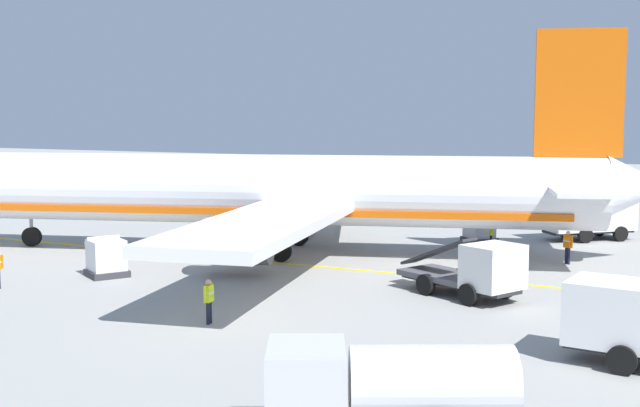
{
  "coord_description": "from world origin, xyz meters",
  "views": [
    {
      "loc": [
        -7.91,
        -4.33,
        7.77
      ],
      "look_at": [
        32.97,
        14.82,
        2.68
      ],
      "focal_mm": 46.28,
      "sensor_mm": 36.0,
      "label": 1
    }
  ],
  "objects_px": {
    "service_truck_catering": "(588,215)",
    "service_truck_pushback": "(385,388)",
    "crew_loader_left": "(491,232)",
    "cargo_container_mid": "(106,258)",
    "crew_loader_right": "(568,244)",
    "crew_supervisor": "(209,298)",
    "airliner_foreground": "(274,191)",
    "cargo_container_near": "(479,226)",
    "service_truck_baggage": "(477,271)"
  },
  "relations": [
    {
      "from": "cargo_container_near",
      "to": "cargo_container_mid",
      "type": "bearing_deg",
      "value": 142.47
    },
    {
      "from": "cargo_container_near",
      "to": "crew_loader_right",
      "type": "xyz_separation_m",
      "value": [
        -5.0,
        -5.85,
        0.06
      ]
    },
    {
      "from": "airliner_foreground",
      "to": "service_truck_catering",
      "type": "bearing_deg",
      "value": -51.04
    },
    {
      "from": "airliner_foreground",
      "to": "service_truck_catering",
      "type": "relative_size",
      "value": 7.41
    },
    {
      "from": "service_truck_pushback",
      "to": "cargo_container_near",
      "type": "bearing_deg",
      "value": 10.27
    },
    {
      "from": "airliner_foreground",
      "to": "crew_supervisor",
      "type": "xyz_separation_m",
      "value": [
        -14.41,
        -5.06,
        -2.41
      ]
    },
    {
      "from": "service_truck_pushback",
      "to": "crew_supervisor",
      "type": "relative_size",
      "value": 3.64
    },
    {
      "from": "cargo_container_near",
      "to": "cargo_container_mid",
      "type": "distance_m",
      "value": 21.95
    },
    {
      "from": "service_truck_catering",
      "to": "crew_loader_right",
      "type": "relative_size",
      "value": 3.22
    },
    {
      "from": "airliner_foreground",
      "to": "service_truck_pushback",
      "type": "xyz_separation_m",
      "value": [
        -22.1,
        -14.81,
        -2.0
      ]
    },
    {
      "from": "service_truck_catering",
      "to": "service_truck_pushback",
      "type": "xyz_separation_m",
      "value": [
        -34.22,
        0.18,
        -0.12
      ]
    },
    {
      "from": "airliner_foreground",
      "to": "crew_loader_right",
      "type": "xyz_separation_m",
      "value": [
        3.36,
        -15.14,
        -2.38
      ]
    },
    {
      "from": "service_truck_baggage",
      "to": "service_truck_catering",
      "type": "height_order",
      "value": "service_truck_catering"
    },
    {
      "from": "service_truck_pushback",
      "to": "cargo_container_mid",
      "type": "height_order",
      "value": "service_truck_pushback"
    },
    {
      "from": "service_truck_pushback",
      "to": "crew_loader_right",
      "type": "height_order",
      "value": "service_truck_pushback"
    },
    {
      "from": "airliner_foreground",
      "to": "service_truck_catering",
      "type": "xyz_separation_m",
      "value": [
        12.12,
        -14.99,
        -1.88
      ]
    },
    {
      "from": "airliner_foreground",
      "to": "crew_supervisor",
      "type": "bearing_deg",
      "value": -160.66
    },
    {
      "from": "service_truck_catering",
      "to": "cargo_container_mid",
      "type": "xyz_separation_m",
      "value": [
        -21.18,
        19.07,
        -0.63
      ]
    },
    {
      "from": "airliner_foreground",
      "to": "crew_supervisor",
      "type": "relative_size",
      "value": 24.6
    },
    {
      "from": "crew_loader_right",
      "to": "service_truck_catering",
      "type": "bearing_deg",
      "value": 0.99
    },
    {
      "from": "cargo_container_mid",
      "to": "crew_supervisor",
      "type": "height_order",
      "value": "cargo_container_mid"
    },
    {
      "from": "service_truck_catering",
      "to": "cargo_container_mid",
      "type": "relative_size",
      "value": 2.31
    },
    {
      "from": "service_truck_baggage",
      "to": "crew_loader_right",
      "type": "xyz_separation_m",
      "value": [
        9.74,
        -2.21,
        -0.18
      ]
    },
    {
      "from": "airliner_foreground",
      "to": "crew_loader_left",
      "type": "xyz_separation_m",
      "value": [
        5.77,
        -10.64,
        -2.35
      ]
    },
    {
      "from": "service_truck_pushback",
      "to": "crew_loader_right",
      "type": "distance_m",
      "value": 25.46
    },
    {
      "from": "crew_loader_left",
      "to": "airliner_foreground",
      "type": "bearing_deg",
      "value": 118.49
    },
    {
      "from": "cargo_container_mid",
      "to": "crew_supervisor",
      "type": "relative_size",
      "value": 1.44
    },
    {
      "from": "crew_supervisor",
      "to": "cargo_container_near",
      "type": "bearing_deg",
      "value": -10.54
    },
    {
      "from": "airliner_foreground",
      "to": "service_truck_baggage",
      "type": "bearing_deg",
      "value": -116.28
    },
    {
      "from": "cargo_container_mid",
      "to": "crew_loader_right",
      "type": "bearing_deg",
      "value": -57.16
    },
    {
      "from": "crew_loader_right",
      "to": "crew_supervisor",
      "type": "relative_size",
      "value": 1.03
    },
    {
      "from": "cargo_container_near",
      "to": "crew_supervisor",
      "type": "bearing_deg",
      "value": 169.46
    },
    {
      "from": "airliner_foreground",
      "to": "service_truck_pushback",
      "type": "distance_m",
      "value": 26.68
    },
    {
      "from": "crew_loader_left",
      "to": "crew_supervisor",
      "type": "distance_m",
      "value": 20.94
    },
    {
      "from": "airliner_foreground",
      "to": "crew_loader_right",
      "type": "distance_m",
      "value": 15.69
    },
    {
      "from": "service_truck_catering",
      "to": "service_truck_pushback",
      "type": "distance_m",
      "value": 34.22
    },
    {
      "from": "service_truck_catering",
      "to": "airliner_foreground",
      "type": "bearing_deg",
      "value": 128.96
    },
    {
      "from": "service_truck_catering",
      "to": "crew_loader_left",
      "type": "xyz_separation_m",
      "value": [
        -6.35,
        4.35,
        -0.47
      ]
    },
    {
      "from": "service_truck_pushback",
      "to": "crew_loader_right",
      "type": "xyz_separation_m",
      "value": [
        25.45,
        -0.33,
        -0.38
      ]
    },
    {
      "from": "crew_loader_right",
      "to": "crew_supervisor",
      "type": "bearing_deg",
      "value": 150.42
    },
    {
      "from": "service_truck_pushback",
      "to": "cargo_container_mid",
      "type": "xyz_separation_m",
      "value": [
        13.05,
        18.89,
        -0.52
      ]
    },
    {
      "from": "service_truck_baggage",
      "to": "crew_loader_left",
      "type": "xyz_separation_m",
      "value": [
        12.16,
        2.3,
        -0.15
      ]
    },
    {
      "from": "service_truck_catering",
      "to": "crew_loader_right",
      "type": "height_order",
      "value": "service_truck_catering"
    },
    {
      "from": "service_truck_pushback",
      "to": "crew_loader_left",
      "type": "xyz_separation_m",
      "value": [
        27.87,
        4.18,
        -0.35
      ]
    },
    {
      "from": "airliner_foreground",
      "to": "crew_loader_right",
      "type": "relative_size",
      "value": 23.88
    },
    {
      "from": "service_truck_baggage",
      "to": "service_truck_catering",
      "type": "xyz_separation_m",
      "value": [
        18.51,
        -2.05,
        0.32
      ]
    },
    {
      "from": "service_truck_catering",
      "to": "crew_supervisor",
      "type": "relative_size",
      "value": 3.32
    },
    {
      "from": "airliner_foreground",
      "to": "cargo_container_mid",
      "type": "bearing_deg",
      "value": 155.73
    },
    {
      "from": "crew_supervisor",
      "to": "service_truck_pushback",
      "type": "bearing_deg",
      "value": -128.25
    },
    {
      "from": "airliner_foreground",
      "to": "service_truck_baggage",
      "type": "height_order",
      "value": "airliner_foreground"
    }
  ]
}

